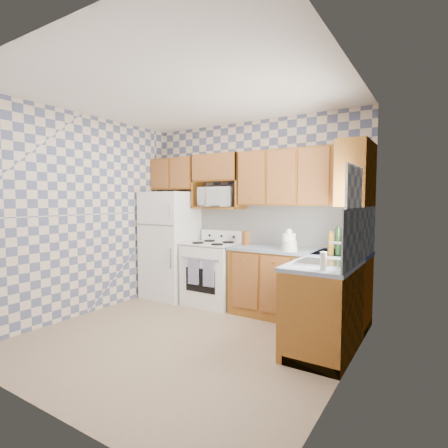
{
  "coord_description": "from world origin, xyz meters",
  "views": [
    {
      "loc": [
        2.39,
        -2.99,
        1.56
      ],
      "look_at": [
        0.05,
        0.75,
        1.25
      ],
      "focal_mm": 28.0,
      "sensor_mm": 36.0,
      "label": 1
    }
  ],
  "objects_px": {
    "stove_body": "(213,274)",
    "electric_kettle": "(289,242)",
    "refrigerator": "(170,245)",
    "microwave": "(218,197)"
  },
  "relations": [
    {
      "from": "stove_body",
      "to": "electric_kettle",
      "type": "xyz_separation_m",
      "value": [
        1.22,
        -0.09,
        0.58
      ]
    },
    {
      "from": "electric_kettle",
      "to": "refrigerator",
      "type": "bearing_deg",
      "value": 178.19
    },
    {
      "from": "microwave",
      "to": "electric_kettle",
      "type": "relative_size",
      "value": 2.52
    },
    {
      "from": "stove_body",
      "to": "refrigerator",
      "type": "bearing_deg",
      "value": -178.22
    },
    {
      "from": "refrigerator",
      "to": "electric_kettle",
      "type": "height_order",
      "value": "refrigerator"
    },
    {
      "from": "microwave",
      "to": "refrigerator",
      "type": "bearing_deg",
      "value": -174.49
    },
    {
      "from": "stove_body",
      "to": "electric_kettle",
      "type": "relative_size",
      "value": 4.23
    },
    {
      "from": "microwave",
      "to": "electric_kettle",
      "type": "xyz_separation_m",
      "value": [
        1.22,
        -0.22,
        -0.57
      ]
    },
    {
      "from": "refrigerator",
      "to": "electric_kettle",
      "type": "bearing_deg",
      "value": -1.81
    },
    {
      "from": "refrigerator",
      "to": "stove_body",
      "type": "height_order",
      "value": "refrigerator"
    }
  ]
}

